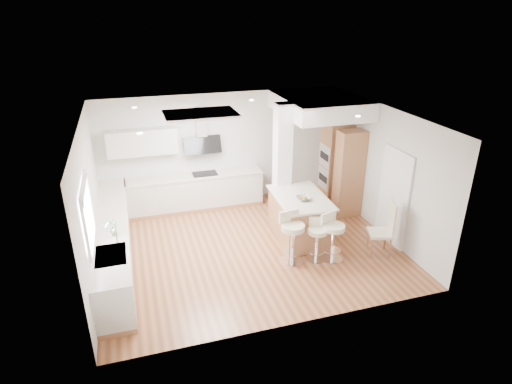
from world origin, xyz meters
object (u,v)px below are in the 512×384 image
object	(u,v)px
bar_stool_a	(292,235)
peninsula	(300,217)
bar_stool_b	(317,238)
bar_stool_c	(333,235)
dining_chair	(386,227)

from	to	relation	value
bar_stool_a	peninsula	bearing A→B (deg)	50.74
peninsula	bar_stool_a	size ratio (longest dim) A/B	1.55
bar_stool_b	peninsula	bearing A→B (deg)	111.73
bar_stool_b	bar_stool_a	bearing A→B (deg)	-166.22
bar_stool_a	bar_stool_c	world-z (taller)	bar_stool_a
bar_stool_a	dining_chair	bearing A→B (deg)	-16.44
bar_stool_a	bar_stool_b	distance (m)	0.52
bar_stool_c	peninsula	bearing A→B (deg)	84.41
peninsula	bar_stool_c	xyz separation A→B (m)	(0.27, -1.03, 0.07)
bar_stool_b	dining_chair	distance (m)	1.43
dining_chair	bar_stool_b	bearing A→B (deg)	-169.99
bar_stool_a	bar_stool_c	size ratio (longest dim) A/B	1.06
bar_stool_c	bar_stool_a	bearing A→B (deg)	147.95
peninsula	bar_stool_c	bearing A→B (deg)	-72.65
bar_stool_a	dining_chair	world-z (taller)	dining_chair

